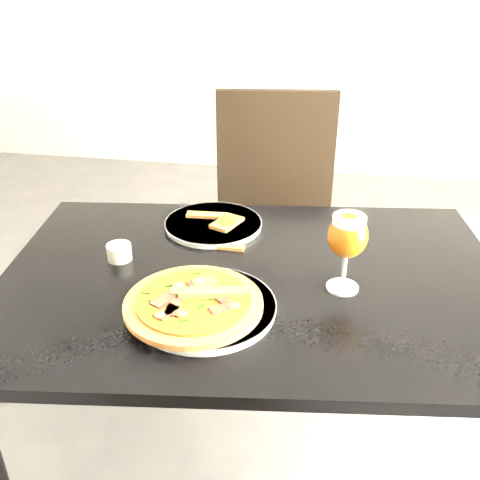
% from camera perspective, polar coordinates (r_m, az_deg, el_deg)
% --- Properties ---
extents(dining_table, '(1.29, 0.95, 0.75)m').
position_cam_1_polar(dining_table, '(1.32, 1.33, -7.06)').
color(dining_table, black).
rests_on(dining_table, ground).
extents(chair_far, '(0.52, 0.52, 1.00)m').
position_cam_1_polar(chair_far, '(1.98, 3.71, 2.03)').
color(chair_far, black).
rests_on(chair_far, ground).
extents(plate_main, '(0.38, 0.38, 0.02)m').
position_cam_1_polar(plate_main, '(1.15, -3.78, -7.16)').
color(plate_main, white).
rests_on(plate_main, dining_table).
extents(pizza, '(0.30, 0.30, 0.03)m').
position_cam_1_polar(pizza, '(1.14, -4.92, -6.62)').
color(pizza, '#995D24').
rests_on(pizza, plate_main).
extents(plate_second, '(0.29, 0.29, 0.01)m').
position_cam_1_polar(plate_second, '(1.50, -2.85, 1.72)').
color(plate_second, white).
rests_on(plate_second, dining_table).
extents(crust_scraps, '(0.17, 0.11, 0.01)m').
position_cam_1_polar(crust_scraps, '(1.49, -2.15, 2.16)').
color(crust_scraps, '#995D24').
rests_on(crust_scraps, plate_second).
extents(loose_crust, '(0.10, 0.03, 0.01)m').
position_cam_1_polar(loose_crust, '(1.39, -1.64, -0.70)').
color(loose_crust, '#995D24').
rests_on(loose_crust, dining_table).
extents(sauce_cup, '(0.06, 0.06, 0.04)m').
position_cam_1_polar(sauce_cup, '(1.36, -12.77, -1.19)').
color(sauce_cup, beige).
rests_on(sauce_cup, dining_table).
extents(beer_glass, '(0.09, 0.09, 0.19)m').
position_cam_1_polar(beer_glass, '(1.18, 11.42, 0.40)').
color(beer_glass, silver).
rests_on(beer_glass, dining_table).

